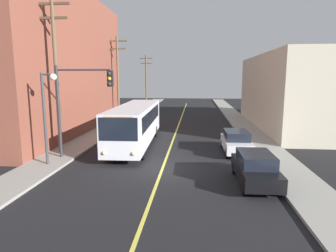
# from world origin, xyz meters

# --- Properties ---
(ground_plane) EXTENTS (120.00, 120.00, 0.00)m
(ground_plane) POSITION_xyz_m (0.00, 0.00, 0.00)
(ground_plane) COLOR black
(sidewalk_left) EXTENTS (2.50, 90.00, 0.15)m
(sidewalk_left) POSITION_xyz_m (-7.25, 10.00, 0.07)
(sidewalk_left) COLOR gray
(sidewalk_left) RESTS_ON ground
(sidewalk_right) EXTENTS (2.50, 90.00, 0.15)m
(sidewalk_right) POSITION_xyz_m (7.25, 10.00, 0.07)
(sidewalk_right) COLOR gray
(sidewalk_right) RESTS_ON ground
(lane_stripe_center) EXTENTS (0.16, 60.00, 0.01)m
(lane_stripe_center) POSITION_xyz_m (0.00, 15.00, 0.01)
(lane_stripe_center) COLOR #D8CC4C
(lane_stripe_center) RESTS_ON ground
(building_left_brick) EXTENTS (10.00, 22.97, 13.45)m
(building_left_brick) POSITION_xyz_m (-13.49, 11.17, 6.72)
(building_left_brick) COLOR brown
(building_left_brick) RESTS_ON ground
(building_right_warehouse) EXTENTS (12.00, 20.54, 7.75)m
(building_right_warehouse) POSITION_xyz_m (14.49, 16.25, 3.87)
(building_right_warehouse) COLOR beige
(building_right_warehouse) RESTS_ON ground
(city_bus) EXTENTS (2.90, 12.21, 3.20)m
(city_bus) POSITION_xyz_m (-2.80, 6.06, 1.82)
(city_bus) COLOR silver
(city_bus) RESTS_ON ground
(parked_car_black) EXTENTS (1.90, 4.44, 1.62)m
(parked_car_black) POSITION_xyz_m (4.98, -1.89, 0.84)
(parked_car_black) COLOR black
(parked_car_black) RESTS_ON ground
(parked_car_white) EXTENTS (1.87, 4.42, 1.62)m
(parked_car_white) POSITION_xyz_m (4.86, 4.29, 0.84)
(parked_car_white) COLOR silver
(parked_car_white) RESTS_ON ground
(utility_pole_near) EXTENTS (2.40, 0.28, 10.62)m
(utility_pole_near) POSITION_xyz_m (-7.60, 2.90, 5.97)
(utility_pole_near) COLOR brown
(utility_pole_near) RESTS_ON sidewalk_left
(utility_pole_mid) EXTENTS (2.40, 0.28, 10.15)m
(utility_pole_mid) POSITION_xyz_m (-7.60, 18.81, 5.73)
(utility_pole_mid) COLOR brown
(utility_pole_mid) RESTS_ON sidewalk_left
(utility_pole_far) EXTENTS (2.40, 0.28, 9.31)m
(utility_pole_far) POSITION_xyz_m (-7.36, 37.70, 5.29)
(utility_pole_far) COLOR brown
(utility_pole_far) RESTS_ON sidewalk_left
(traffic_signal_left_corner) EXTENTS (3.75, 0.48, 6.00)m
(traffic_signal_left_corner) POSITION_xyz_m (-5.41, 1.59, 4.30)
(traffic_signal_left_corner) COLOR #2D2D33
(traffic_signal_left_corner) RESTS_ON sidewalk_left
(street_lamp_left) EXTENTS (0.98, 0.40, 5.50)m
(street_lamp_left) POSITION_xyz_m (-6.83, -0.05, 3.74)
(street_lamp_left) COLOR #38383D
(street_lamp_left) RESTS_ON sidewalk_left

